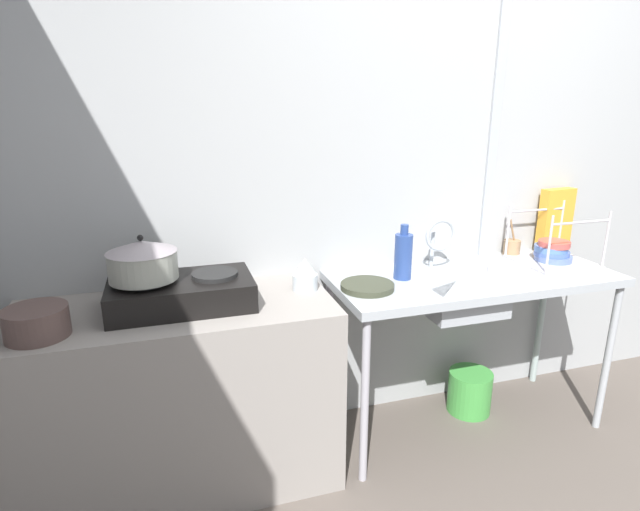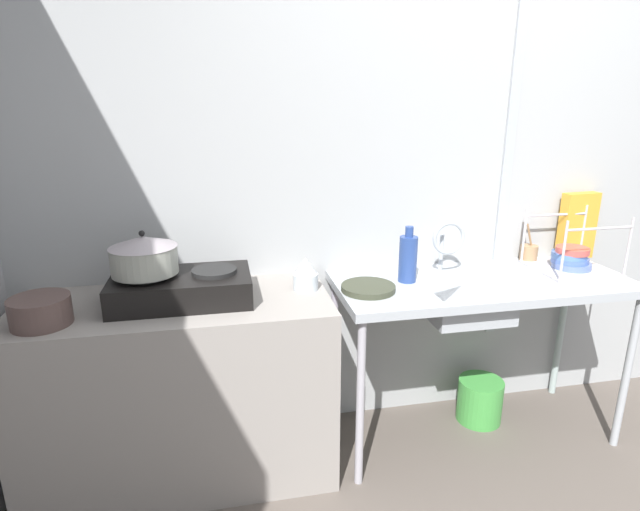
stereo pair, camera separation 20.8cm
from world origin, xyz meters
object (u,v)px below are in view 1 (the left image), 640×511
sink_basin (456,294)px  pot_on_left_burner (142,260)px  cereal_box (555,220)px  cup_by_rack (522,270)px  pot_beside_stove (37,322)px  frying_pan (367,286)px  bottle_by_sink (403,256)px  stove (182,292)px  utensil_jar (512,248)px  bucket_on_floor (470,391)px  dish_rack (552,253)px  percolator (305,275)px  faucet (439,237)px  small_bowl_on_drainboard (503,269)px

sink_basin → pot_on_left_burner: bearing=178.1°
sink_basin → cereal_box: cereal_box is taller
sink_basin → cup_by_rack: 0.33m
pot_beside_stove → frying_pan: bearing=4.4°
sink_basin → frying_pan: 0.46m
bottle_by_sink → stove: bearing=-177.1°
frying_pan → utensil_jar: bearing=14.9°
bucket_on_floor → sink_basin: bearing=-149.5°
pot_on_left_burner → dish_rack: pot_on_left_burner is taller
pot_beside_stove → utensil_jar: (2.24, 0.35, -0.01)m
bottle_by_sink → utensil_jar: 0.76m
percolator → cereal_box: (1.49, 0.19, 0.10)m
bottle_by_sink → bucket_on_floor: size_ratio=1.12×
sink_basin → percolator: bearing=173.4°
pot_beside_stove → frying_pan: 1.30m
faucet → utensil_jar: bearing=12.4°
dish_rack → small_bowl_on_drainboard: (-0.34, -0.06, -0.03)m
stove → percolator: bearing=4.0°
sink_basin → cereal_box: size_ratio=1.04×
pot_on_left_burner → pot_beside_stove: (-0.37, -0.13, -0.16)m
pot_on_left_burner → percolator: size_ratio=1.82×
percolator → cereal_box: size_ratio=0.42×
cup_by_rack → stove: bearing=176.2°
cup_by_rack → utensil_jar: size_ratio=0.36×
stove → pot_beside_stove: (-0.50, -0.13, -0.01)m
dish_rack → bottle_by_sink: (-0.85, 0.00, 0.06)m
cup_by_rack → utensil_jar: utensil_jar is taller
pot_on_left_burner → utensil_jar: (1.88, 0.22, -0.17)m
pot_on_left_burner → pot_beside_stove: pot_on_left_burner is taller
pot_beside_stove → small_bowl_on_drainboard: pot_beside_stove is taller
bottle_by_sink → dish_rack: bearing=-0.3°
faucet → utensil_jar: size_ratio=1.30×
sink_basin → faucet: (-0.02, 0.15, 0.24)m
cereal_box → stove: bearing=-179.3°
cereal_box → bucket_on_floor: cereal_box is taller
percolator → utensil_jar: utensil_jar is taller
stove → small_bowl_on_drainboard: size_ratio=3.93×
faucet → utensil_jar: 0.54m
percolator → frying_pan: (0.27, -0.07, -0.06)m
bucket_on_floor → frying_pan: bearing=-170.0°
percolator → dish_rack: 1.33m
stove → frying_pan: (0.80, -0.03, -0.05)m
cup_by_rack → dish_rack: bearing=26.3°
stove → pot_beside_stove: stove is taller
percolator → cup_by_rack: bearing=-7.8°
percolator → bottle_by_sink: bearing=1.7°
sink_basin → small_bowl_on_drainboard: small_bowl_on_drainboard is taller
cup_by_rack → bottle_by_sink: bottle_by_sink is taller
dish_rack → utensil_jar: bearing=124.7°
frying_pan → dish_rack: size_ratio=0.66×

